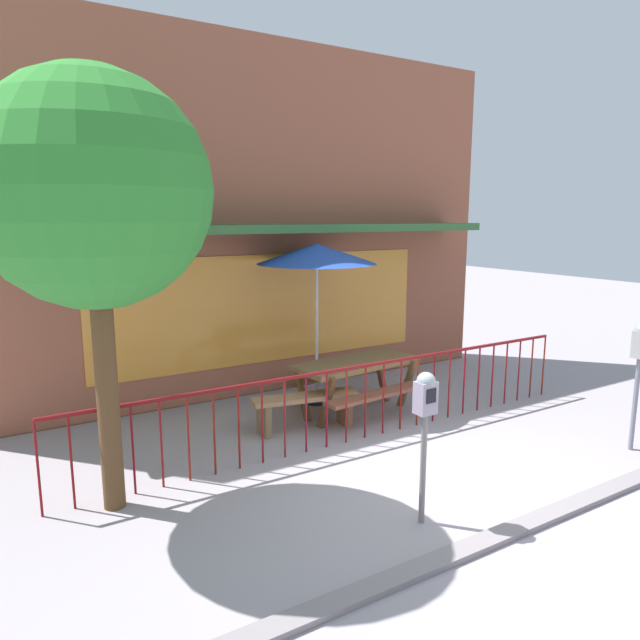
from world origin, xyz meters
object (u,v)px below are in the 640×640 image
picnic_table_left (356,372)px  parking_meter_near (640,353)px  patio_umbrella (317,255)px  parking_meter_far (425,408)px  street_tree (93,193)px  patio_bench (305,404)px

picnic_table_left → parking_meter_near: parking_meter_near is taller
patio_umbrella → parking_meter_near: 4.32m
patio_umbrella → parking_meter_far: (-0.93, -3.44, -1.12)m
patio_umbrella → street_tree: bearing=-153.1°
parking_meter_far → patio_umbrella: bearing=74.8°
parking_meter_near → parking_meter_far: bearing=179.2°
picnic_table_left → patio_bench: size_ratio=1.34×
parking_meter_far → street_tree: bearing=143.2°
patio_bench → parking_meter_near: 4.10m
picnic_table_left → street_tree: size_ratio=0.47×
parking_meter_near → street_tree: bearing=162.1°
picnic_table_left → patio_bench: (-0.94, -0.19, -0.26)m
street_tree → picnic_table_left: bearing=15.5°
picnic_table_left → parking_meter_near: bearing=-52.9°
parking_meter_near → parking_meter_far: parking_meter_near is taller
picnic_table_left → street_tree: street_tree is taller
patio_bench → street_tree: 3.77m
patio_bench → parking_meter_near: size_ratio=0.92×
parking_meter_near → street_tree: size_ratio=0.38×
patio_bench → parking_meter_far: parking_meter_far is taller
patio_bench → street_tree: size_ratio=0.35×
patio_umbrella → street_tree: (-3.29, -1.67, 0.76)m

